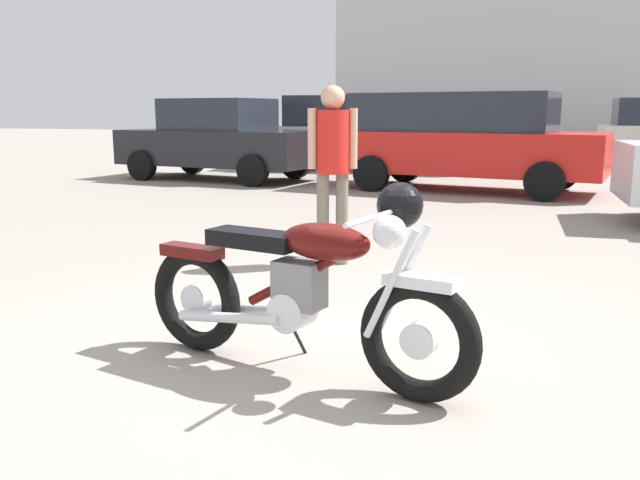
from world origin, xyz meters
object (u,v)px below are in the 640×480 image
silver_sedan_mid (462,138)px  red_hatchback_near (219,139)px  vintage_motorcycle (307,287)px  dark_sedan_left (330,132)px  bystander (333,156)px  blue_hatchback_right (455,133)px

silver_sedan_mid → red_hatchback_near: (-5.04, 0.35, -0.10)m
vintage_motorcycle → dark_sedan_left: 13.06m
vintage_motorcycle → bystander: bystander is taller
vintage_motorcycle → dark_sedan_left: bearing=119.4°
bystander → red_hatchback_near: (-4.61, 6.78, -0.18)m
vintage_motorcycle → dark_sedan_left: (-3.81, 12.49, 0.43)m
bystander → red_hatchback_near: size_ratio=0.38×
silver_sedan_mid → blue_hatchback_right: bearing=108.0°
vintage_motorcycle → silver_sedan_mid: bearing=103.9°
red_hatchback_near → blue_hatchback_right: (4.44, 3.42, 0.08)m
silver_sedan_mid → red_hatchback_near: size_ratio=1.12×
vintage_motorcycle → bystander: 2.74m
red_hatchback_near → dark_sedan_left: dark_sedan_left is taller
bystander → blue_hatchback_right: (-0.17, 10.20, -0.10)m
silver_sedan_mid → dark_sedan_left: (-3.58, 3.46, -0.02)m
dark_sedan_left → bystander: bearing=99.9°
silver_sedan_mid → blue_hatchback_right: blue_hatchback_right is taller
vintage_motorcycle → blue_hatchback_right: bearing=106.1°
red_hatchback_near → vintage_motorcycle: bearing=-52.9°
red_hatchback_near → dark_sedan_left: size_ratio=1.08×
red_hatchback_near → bystander: bearing=-48.0°
vintage_motorcycle → bystander: bearing=116.8°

